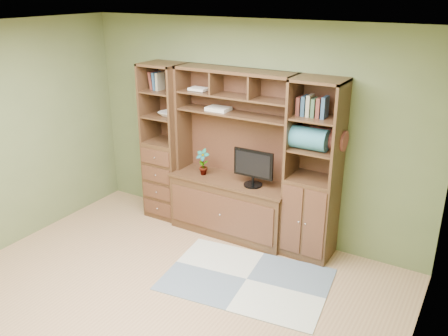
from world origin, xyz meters
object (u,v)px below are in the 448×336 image
Objects in this scene: center_hutch at (231,157)px; right_tower at (313,171)px; left_tower at (166,142)px; monitor at (253,162)px.

center_hutch is 1.03m from right_tower.
center_hutch and left_tower have the same top height.
center_hutch is 0.33m from monitor.
right_tower is (1.02, 0.04, 0.00)m from center_hutch.
right_tower is at bearing 2.23° from center_hutch.
left_tower is at bearing 177.71° from center_hutch.
center_hutch reaches higher than monitor.
left_tower is 3.38× the size of monitor.
center_hutch is 1.00× the size of left_tower.
left_tower is at bearing 180.00° from right_tower.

